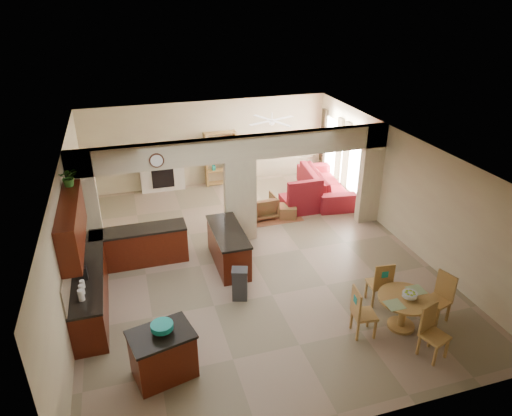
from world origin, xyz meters
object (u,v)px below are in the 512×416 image
object	(u,v)px
sofa	(325,183)
armchair	(263,206)
kitchen_island	(163,354)
dining_table	(404,307)

from	to	relation	value
sofa	armchair	world-z (taller)	sofa
sofa	armchair	bearing A→B (deg)	117.13
kitchen_island	armchair	size ratio (longest dim) A/B	1.62
kitchen_island	dining_table	world-z (taller)	kitchen_island
armchair	sofa	bearing A→B (deg)	-162.86
kitchen_island	armchair	world-z (taller)	kitchen_island
dining_table	armchair	world-z (taller)	dining_table
dining_table	sofa	bearing A→B (deg)	79.06
armchair	kitchen_island	bearing A→B (deg)	53.32
kitchen_island	armchair	bearing A→B (deg)	43.45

